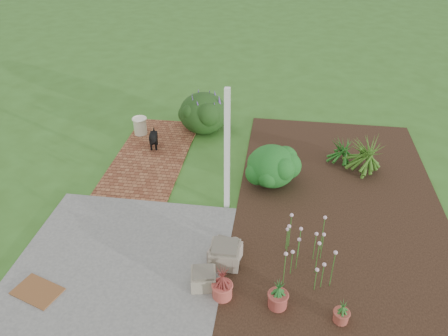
# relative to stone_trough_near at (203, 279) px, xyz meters

# --- Properties ---
(ground) EXTENTS (80.00, 80.00, 0.00)m
(ground) POSITION_rel_stone_trough_near_xyz_m (-0.22, 1.99, -0.17)
(ground) COLOR #35611E
(ground) RESTS_ON ground
(concrete_patio) EXTENTS (3.50, 3.50, 0.04)m
(concrete_patio) POSITION_rel_stone_trough_near_xyz_m (-1.47, 0.24, -0.15)
(concrete_patio) COLOR #61615E
(concrete_patio) RESTS_ON ground
(brick_path) EXTENTS (1.60, 3.50, 0.04)m
(brick_path) POSITION_rel_stone_trough_near_xyz_m (-1.92, 3.74, -0.15)
(brick_path) COLOR brown
(brick_path) RESTS_ON ground
(garden_bed) EXTENTS (4.00, 7.00, 0.03)m
(garden_bed) POSITION_rel_stone_trough_near_xyz_m (2.28, 2.49, -0.15)
(garden_bed) COLOR black
(garden_bed) RESTS_ON ground
(veranda_post) EXTENTS (0.10, 0.10, 2.50)m
(veranda_post) POSITION_rel_stone_trough_near_xyz_m (0.08, 2.09, 1.08)
(veranda_post) COLOR white
(veranda_post) RESTS_ON ground
(stone_trough_near) EXTENTS (0.45, 0.45, 0.26)m
(stone_trough_near) POSITION_rel_stone_trough_near_xyz_m (0.00, 0.00, 0.00)
(stone_trough_near) COLOR gray
(stone_trough_near) RESTS_ON concrete_patio
(stone_trough_mid) EXTENTS (0.56, 0.56, 0.31)m
(stone_trough_mid) POSITION_rel_stone_trough_near_xyz_m (0.26, 0.57, 0.03)
(stone_trough_mid) COLOR gray
(stone_trough_mid) RESTS_ON concrete_patio
(stone_trough_far) EXTENTS (0.49, 0.49, 0.32)m
(stone_trough_far) POSITION_rel_stone_trough_near_xyz_m (0.26, 0.54, 0.03)
(stone_trough_far) COLOR #776C58
(stone_trough_far) RESTS_ON concrete_patio
(coir_doormat) EXTENTS (0.83, 0.67, 0.02)m
(coir_doormat) POSITION_rel_stone_trough_near_xyz_m (-2.53, -0.50, -0.12)
(coir_doormat) COLOR brown
(coir_doormat) RESTS_ON concrete_patio
(black_dog) EXTENTS (0.24, 0.55, 0.48)m
(black_dog) POSITION_rel_stone_trough_near_xyz_m (-1.94, 4.01, 0.16)
(black_dog) COLOR black
(black_dog) RESTS_ON brick_path
(cream_ceramic_urn) EXTENTS (0.40, 0.40, 0.42)m
(cream_ceramic_urn) POSITION_rel_stone_trough_near_xyz_m (-2.47, 4.68, 0.08)
(cream_ceramic_urn) COLOR #EEE6C4
(cream_ceramic_urn) RESTS_ON brick_path
(evergreen_shrub) EXTENTS (1.03, 1.03, 0.87)m
(evergreen_shrub) POSITION_rel_stone_trough_near_xyz_m (0.90, 2.99, 0.30)
(evergreen_shrub) COLOR #123E1A
(evergreen_shrub) RESTS_ON garden_bed
(agapanthus_clump_back) EXTENTS (1.18, 1.18, 0.97)m
(agapanthus_clump_back) POSITION_rel_stone_trough_near_xyz_m (2.87, 3.73, 0.35)
(agapanthus_clump_back) COLOR #18390C
(agapanthus_clump_back) RESTS_ON garden_bed
(agapanthus_clump_front) EXTENTS (0.92, 0.92, 0.69)m
(agapanthus_clump_front) POSITION_rel_stone_trough_near_xyz_m (2.41, 4.03, 0.21)
(agapanthus_clump_front) COLOR #124412
(agapanthus_clump_front) RESTS_ON garden_bed
(pink_flower_patch) EXTENTS (1.41, 1.41, 0.72)m
(pink_flower_patch) POSITION_rel_stone_trough_near_xyz_m (1.48, 0.58, 0.22)
(pink_flower_patch) COLOR #113D0F
(pink_flower_patch) RESTS_ON garden_bed
(terracotta_pot_bronze) EXTENTS (0.30, 0.30, 0.25)m
(terracotta_pot_bronze) POSITION_rel_stone_trough_near_xyz_m (0.32, -0.18, -0.01)
(terracotta_pot_bronze) COLOR #B1473C
(terracotta_pot_bronze) RESTS_ON garden_bed
(terracotta_pot_small_left) EXTENTS (0.28, 0.28, 0.18)m
(terracotta_pot_small_left) POSITION_rel_stone_trough_near_xyz_m (2.09, -0.37, -0.05)
(terracotta_pot_small_left) COLOR brown
(terracotta_pot_small_left) RESTS_ON garden_bed
(terracotta_pot_small_right) EXTENTS (0.33, 0.33, 0.24)m
(terracotta_pot_small_right) POSITION_rel_stone_trough_near_xyz_m (1.17, -0.23, -0.02)
(terracotta_pot_small_right) COLOR brown
(terracotta_pot_small_right) RESTS_ON garden_bed
(purple_flowering_bush) EXTENTS (1.49, 1.49, 1.03)m
(purple_flowering_bush) POSITION_rel_stone_trough_near_xyz_m (-0.94, 5.16, 0.35)
(purple_flowering_bush) COLOR black
(purple_flowering_bush) RESTS_ON ground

